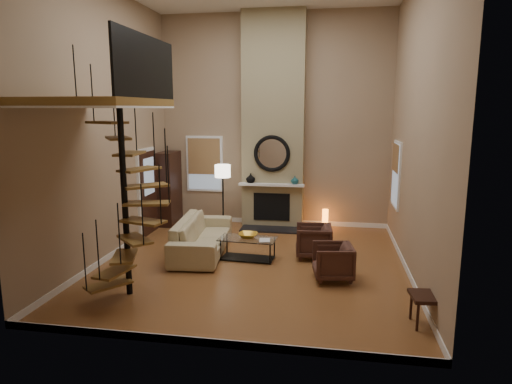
% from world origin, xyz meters
% --- Properties ---
extents(ground, '(6.00, 6.50, 0.01)m').
position_xyz_m(ground, '(0.00, 0.00, -0.01)').
color(ground, '#A26634').
rests_on(ground, ground).
extents(back_wall, '(6.00, 0.02, 5.50)m').
position_xyz_m(back_wall, '(0.00, 3.25, 2.75)').
color(back_wall, '#9E8366').
rests_on(back_wall, ground).
extents(front_wall, '(6.00, 0.02, 5.50)m').
position_xyz_m(front_wall, '(0.00, -3.25, 2.75)').
color(front_wall, '#9E8366').
rests_on(front_wall, ground).
extents(left_wall, '(0.02, 6.50, 5.50)m').
position_xyz_m(left_wall, '(-3.00, 0.00, 2.75)').
color(left_wall, '#9E8366').
rests_on(left_wall, ground).
extents(right_wall, '(0.02, 6.50, 5.50)m').
position_xyz_m(right_wall, '(3.00, 0.00, 2.75)').
color(right_wall, '#9E8366').
rests_on(right_wall, ground).
extents(baseboard_back, '(6.00, 0.02, 0.12)m').
position_xyz_m(baseboard_back, '(0.00, 3.24, 0.06)').
color(baseboard_back, white).
rests_on(baseboard_back, ground).
extents(baseboard_front, '(6.00, 0.02, 0.12)m').
position_xyz_m(baseboard_front, '(0.00, -3.24, 0.06)').
color(baseboard_front, white).
rests_on(baseboard_front, ground).
extents(baseboard_left, '(0.02, 6.50, 0.12)m').
position_xyz_m(baseboard_left, '(-2.99, 0.00, 0.06)').
color(baseboard_left, white).
rests_on(baseboard_left, ground).
extents(baseboard_right, '(0.02, 6.50, 0.12)m').
position_xyz_m(baseboard_right, '(2.99, 0.00, 0.06)').
color(baseboard_right, white).
rests_on(baseboard_right, ground).
extents(chimney_breast, '(1.60, 0.38, 5.50)m').
position_xyz_m(chimney_breast, '(0.00, 3.06, 2.75)').
color(chimney_breast, '#8D805B').
rests_on(chimney_breast, ground).
extents(hearth, '(1.50, 0.60, 0.04)m').
position_xyz_m(hearth, '(0.00, 2.57, 0.02)').
color(hearth, black).
rests_on(hearth, ground).
extents(firebox, '(0.95, 0.02, 0.72)m').
position_xyz_m(firebox, '(0.00, 2.86, 0.55)').
color(firebox, black).
rests_on(firebox, chimney_breast).
extents(mantel, '(1.70, 0.18, 0.06)m').
position_xyz_m(mantel, '(0.00, 2.78, 1.15)').
color(mantel, white).
rests_on(mantel, chimney_breast).
extents(mirror_frame, '(0.94, 0.10, 0.94)m').
position_xyz_m(mirror_frame, '(0.00, 2.84, 1.95)').
color(mirror_frame, black).
rests_on(mirror_frame, chimney_breast).
extents(mirror_disc, '(0.80, 0.01, 0.80)m').
position_xyz_m(mirror_disc, '(0.00, 2.85, 1.95)').
color(mirror_disc, white).
rests_on(mirror_disc, chimney_breast).
extents(vase_left, '(0.24, 0.24, 0.25)m').
position_xyz_m(vase_left, '(-0.55, 2.82, 1.30)').
color(vase_left, black).
rests_on(vase_left, mantel).
extents(vase_right, '(0.20, 0.20, 0.21)m').
position_xyz_m(vase_right, '(0.60, 2.82, 1.28)').
color(vase_right, '#184E54').
rests_on(vase_right, mantel).
extents(window_back, '(1.02, 0.06, 1.52)m').
position_xyz_m(window_back, '(-1.90, 3.22, 1.62)').
color(window_back, white).
rests_on(window_back, back_wall).
extents(window_right, '(0.06, 1.02, 1.52)m').
position_xyz_m(window_right, '(2.97, 2.00, 1.63)').
color(window_right, white).
rests_on(window_right, right_wall).
extents(entry_door, '(0.10, 1.05, 2.16)m').
position_xyz_m(entry_door, '(-2.95, 1.80, 1.05)').
color(entry_door, white).
rests_on(entry_door, ground).
extents(loft, '(1.70, 2.20, 1.09)m').
position_xyz_m(loft, '(-2.04, -1.80, 3.24)').
color(loft, olive).
rests_on(loft, left_wall).
extents(spiral_stair, '(1.47, 1.47, 4.06)m').
position_xyz_m(spiral_stair, '(-1.78, -1.79, 1.78)').
color(spiral_stair, black).
rests_on(spiral_stair, ground).
extents(hutch, '(0.42, 0.90, 2.01)m').
position_xyz_m(hutch, '(-2.77, 2.76, 0.95)').
color(hutch, black).
rests_on(hutch, ground).
extents(sofa, '(1.19, 2.55, 0.72)m').
position_xyz_m(sofa, '(-1.21, 0.52, 0.40)').
color(sofa, tan).
rests_on(sofa, ground).
extents(armchair_near, '(0.79, 0.77, 0.68)m').
position_xyz_m(armchair_near, '(1.26, 0.61, 0.35)').
color(armchair_near, '#472921').
rests_on(armchair_near, ground).
extents(armchair_far, '(0.80, 0.78, 0.64)m').
position_xyz_m(armchair_far, '(1.65, -0.60, 0.35)').
color(armchair_far, '#472921').
rests_on(armchair_far, ground).
extents(coffee_table, '(1.21, 0.67, 0.44)m').
position_xyz_m(coffee_table, '(-0.15, 0.26, 0.28)').
color(coffee_table, silver).
rests_on(coffee_table, ground).
extents(bowl, '(0.40, 0.40, 0.10)m').
position_xyz_m(bowl, '(-0.15, 0.31, 0.50)').
color(bowl, gold).
rests_on(bowl, coffee_table).
extents(book, '(0.25, 0.31, 0.03)m').
position_xyz_m(book, '(0.20, 0.11, 0.46)').
color(book, gray).
rests_on(book, coffee_table).
extents(floor_lamp, '(0.39, 0.39, 1.71)m').
position_xyz_m(floor_lamp, '(-1.16, 2.28, 1.41)').
color(floor_lamp, black).
rests_on(floor_lamp, ground).
extents(accent_lamp, '(0.15, 0.15, 0.55)m').
position_xyz_m(accent_lamp, '(1.40, 2.91, 0.25)').
color(accent_lamp, orange).
rests_on(accent_lamp, ground).
extents(side_chair, '(0.52, 0.52, 1.00)m').
position_xyz_m(side_chair, '(3.01, -2.14, 0.53)').
color(side_chair, black).
rests_on(side_chair, ground).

